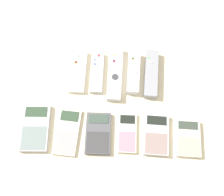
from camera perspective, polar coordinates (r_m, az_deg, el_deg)
The scene contains 12 objects.
ground_plane at distance 1.06m, azimuth -0.06°, elevation -1.46°, with size 3.00×3.00×0.00m, color beige.
remote_0 at distance 1.11m, azimuth -6.29°, elevation 4.84°, with size 0.06×0.16×0.02m.
remote_1 at distance 1.10m, azimuth -2.74°, elevation 4.70°, with size 0.04×0.16×0.02m.
remote_2 at distance 1.09m, azimuth 0.61°, elevation 4.45°, with size 0.05×0.20×0.02m.
remote_3 at distance 1.10m, azimuth 3.97°, elevation 4.70°, with size 0.05×0.16×0.03m.
remote_4 at distance 1.10m, azimuth 7.19°, elevation 4.40°, with size 0.05×0.18×0.03m.
calculator_0 at distance 1.05m, azimuth -13.87°, elevation -5.34°, with size 0.10×0.16×0.02m.
calculator_1 at distance 1.03m, azimuth -8.18°, elevation -6.14°, with size 0.08×0.16×0.01m.
calculator_2 at distance 1.02m, azimuth -2.55°, elevation -6.46°, with size 0.08×0.14×0.02m.
calculator_3 at distance 1.02m, azimuth 2.78°, elevation -6.40°, with size 0.06×0.13×0.01m.
calculator_4 at distance 1.02m, azimuth 8.06°, elevation -6.66°, with size 0.08×0.14×0.02m.
calculator_5 at distance 1.04m, azimuth 13.71°, elevation -7.17°, with size 0.08×0.12×0.02m.
Camera 1 is at (0.02, -0.39, 0.98)m, focal length 50.00 mm.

